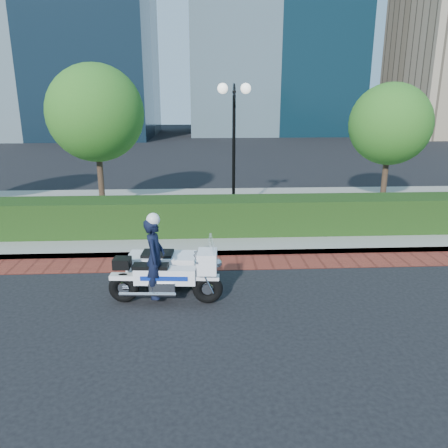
{
  "coord_description": "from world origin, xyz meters",
  "views": [
    {
      "loc": [
        -0.03,
        -8.58,
        3.92
      ],
      "look_at": [
        0.5,
        1.51,
        1.0
      ],
      "focal_mm": 35.0,
      "sensor_mm": 36.0,
      "label": 1
    }
  ],
  "objects_px": {
    "tree_b": "(96,113)",
    "police_motorcycle": "(163,267)",
    "lamppost": "(234,130)",
    "tree_c": "(390,124)"
  },
  "relations": [
    {
      "from": "tree_b",
      "to": "police_motorcycle",
      "type": "xyz_separation_m",
      "value": [
        2.66,
        -6.77,
        -2.8
      ]
    },
    {
      "from": "tree_c",
      "to": "police_motorcycle",
      "type": "relative_size",
      "value": 1.89
    },
    {
      "from": "lamppost",
      "to": "police_motorcycle",
      "type": "height_order",
      "value": "lamppost"
    },
    {
      "from": "tree_b",
      "to": "tree_c",
      "type": "bearing_deg",
      "value": -0.0
    },
    {
      "from": "lamppost",
      "to": "police_motorcycle",
      "type": "distance_m",
      "value": 6.22
    },
    {
      "from": "police_motorcycle",
      "to": "tree_b",
      "type": "bearing_deg",
      "value": 115.87
    },
    {
      "from": "lamppost",
      "to": "tree_b",
      "type": "height_order",
      "value": "tree_b"
    },
    {
      "from": "lamppost",
      "to": "police_motorcycle",
      "type": "xyz_separation_m",
      "value": [
        -1.84,
        -5.47,
        -2.33
      ]
    },
    {
      "from": "lamppost",
      "to": "police_motorcycle",
      "type": "relative_size",
      "value": 1.85
    },
    {
      "from": "tree_c",
      "to": "police_motorcycle",
      "type": "distance_m",
      "value": 10.27
    }
  ]
}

